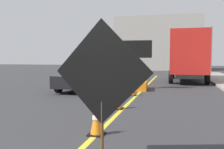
# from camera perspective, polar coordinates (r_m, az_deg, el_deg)

# --- Properties ---
(lane_center_stripe) EXTENTS (0.14, 36.00, 0.01)m
(lane_center_stripe) POSITION_cam_1_polar(r_m,az_deg,el_deg) (7.04, -0.13, -10.38)
(lane_center_stripe) COLOR yellow
(lane_center_stripe) RESTS_ON ground
(roadwork_sign) EXTENTS (1.62, 0.28, 2.33)m
(roadwork_sign) POSITION_cam_1_polar(r_m,az_deg,el_deg) (3.81, -2.37, -0.07)
(roadwork_sign) COLOR #593819
(roadwork_sign) RESTS_ON ground
(arrow_board_trailer) EXTENTS (1.60, 1.86, 2.70)m
(arrow_board_trailer) POSITION_cam_1_polar(r_m,az_deg,el_deg) (13.67, 5.79, -1.47)
(arrow_board_trailer) COLOR orange
(arrow_board_trailer) RESTS_ON ground
(box_truck) EXTENTS (2.72, 7.03, 3.58)m
(box_truck) POSITION_cam_1_polar(r_m,az_deg,el_deg) (19.09, 17.23, 4.16)
(box_truck) COLOR black
(box_truck) RESTS_ON ground
(pickup_car) EXTENTS (2.01, 4.81, 1.38)m
(pickup_car) POSITION_cam_1_polar(r_m,az_deg,el_deg) (13.78, -5.90, -0.53)
(pickup_car) COLOR black
(pickup_car) RESTS_ON ground
(highway_guide_sign) EXTENTS (2.79, 0.29, 5.00)m
(highway_guide_sign) POSITION_cam_1_polar(r_m,az_deg,el_deg) (27.54, 20.31, 7.07)
(highway_guide_sign) COLOR gray
(highway_guide_sign) RESTS_ON ground
(far_building_block) EXTENTS (12.29, 7.02, 7.69)m
(far_building_block) POSITION_cam_1_polar(r_m,az_deg,el_deg) (38.47, 10.71, 6.87)
(far_building_block) COLOR gray
(far_building_block) RESTS_ON ground
(traffic_cone_near_sign) EXTENTS (0.36, 0.36, 0.69)m
(traffic_cone_near_sign) POSITION_cam_1_polar(r_m,az_deg,el_deg) (5.65, -3.61, -10.45)
(traffic_cone_near_sign) COLOR black
(traffic_cone_near_sign) RESTS_ON ground
(traffic_cone_mid_lane) EXTENTS (0.36, 0.36, 0.78)m
(traffic_cone_mid_lane) POSITION_cam_1_polar(r_m,az_deg,el_deg) (8.42, 1.39, -5.42)
(traffic_cone_mid_lane) COLOR black
(traffic_cone_mid_lane) RESTS_ON ground
(traffic_cone_far_lane) EXTENTS (0.36, 0.36, 0.58)m
(traffic_cone_far_lane) POSITION_cam_1_polar(r_m,az_deg,el_deg) (11.47, 4.74, -3.45)
(traffic_cone_far_lane) COLOR black
(traffic_cone_far_lane) RESTS_ON ground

